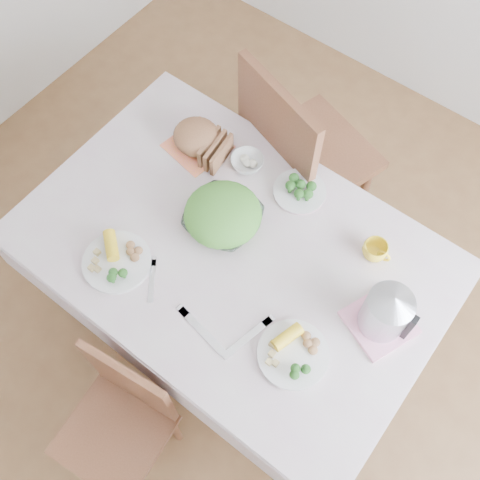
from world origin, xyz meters
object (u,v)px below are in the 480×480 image
Objects in this scene: dinner_plate_right at (293,354)px; electric_kettle at (387,310)px; chair_near at (110,431)px; dining_table at (233,290)px; salad_bowl at (223,219)px; yellow_mug at (375,250)px; dinner_plate_left at (117,262)px; chair_far at (310,162)px.

dinner_plate_right is 1.12× the size of electric_kettle.
electric_kettle is (0.55, 0.80, 0.42)m from chair_near.
chair_near reaches higher than dining_table.
yellow_mug is at bearing 23.73° from salad_bowl.
dinner_plate_left is 0.69m from dinner_plate_right.
yellow_mug reaches higher than dining_table.
dining_table is at bearing 154.59° from dinner_plate_right.
chair_far is at bearing 86.80° from chair_near.
dinner_plate_left is at bearing 117.07° from chair_near.
electric_kettle reaches higher than yellow_mug.
salad_bowl is at bearing 175.36° from electric_kettle.
yellow_mug is at bearing 158.66° from chair_far.
yellow_mug is 0.27m from electric_kettle.
dinner_plate_right is 2.62× the size of yellow_mug.
dinner_plate_left is at bearing -171.26° from dinner_plate_right.
salad_bowl is 2.92× the size of yellow_mug.
chair_near is at bearing 111.02° from chair_far.
salad_bowl is at bearing 90.04° from chair_near.
chair_near is 0.75× the size of chair_far.
dinner_plate_left is (-0.20, -0.97, 0.31)m from chair_far.
electric_kettle is (0.17, 0.26, 0.11)m from dinner_plate_right.
dining_table is 0.76m from electric_kettle.
electric_kettle is (0.56, 0.08, 0.51)m from dining_table.
yellow_mug is (0.70, 0.58, 0.02)m from dinner_plate_left.
yellow_mug is (0.02, 0.47, 0.02)m from dinner_plate_right.
chair_far reaches higher than yellow_mug.
dining_table is at bearing -145.50° from yellow_mug.
yellow_mug is at bearing 34.50° from dining_table.
dinner_plate_right is at bearing -27.32° from salad_bowl.
chair_far is at bearing 89.63° from salad_bowl.
chair_near is 3.26× the size of dinner_plate_left.
chair_far is 4.38× the size of dinner_plate_left.
salad_bowl is at bearing 106.86° from chair_far.
dinner_plate_left is (-0.20, -0.36, -0.02)m from salad_bowl.
dinner_plate_right is (0.48, -0.87, 0.31)m from chair_far.
dinner_plate_right is at bearing -127.90° from electric_kettle.
dinner_plate_right is at bearing 136.21° from chair_far.
chair_near reaches higher than dinner_plate_right.
yellow_mug is (0.50, -0.40, 0.33)m from chair_far.
yellow_mug is (0.50, 0.22, 0.00)m from salad_bowl.
chair_near is 1.14m from yellow_mug.
salad_bowl reaches higher than dinner_plate_right.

